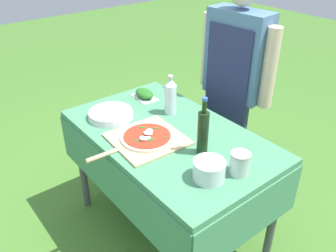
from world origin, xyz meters
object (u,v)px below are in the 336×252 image
(plate_stack, at_px, (111,114))
(sauce_jar, at_px, (240,164))
(pizza_on_peel, at_px, (146,138))
(mixing_tub, at_px, (209,170))
(prep_table, at_px, (169,147))
(oil_bottle, at_px, (203,132))
(herb_container, at_px, (144,94))
(person_cook, at_px, (235,76))
(water_bottle, at_px, (170,96))

(plate_stack, distance_m, sauce_jar, 0.86)
(pizza_on_peel, xyz_separation_m, sauce_jar, (0.50, 0.18, 0.04))
(mixing_tub, relative_size, sauce_jar, 1.34)
(prep_table, height_order, oil_bottle, oil_bottle)
(plate_stack, relative_size, sauce_jar, 2.40)
(sauce_jar, bearing_deg, mixing_tub, -113.56)
(herb_container, relative_size, mixing_tub, 1.25)
(mixing_tub, distance_m, plate_stack, 0.78)
(pizza_on_peel, distance_m, oil_bottle, 0.33)
(prep_table, bearing_deg, person_cook, 100.02)
(oil_bottle, relative_size, mixing_tub, 2.07)
(pizza_on_peel, bearing_deg, herb_container, 148.92)
(person_cook, bearing_deg, herb_container, 51.32)
(herb_container, bearing_deg, pizza_on_peel, -34.44)
(person_cook, relative_size, plate_stack, 5.60)
(water_bottle, bearing_deg, person_cook, 83.34)
(pizza_on_peel, height_order, sauce_jar, sauce_jar)
(oil_bottle, height_order, mixing_tub, oil_bottle)
(oil_bottle, distance_m, plate_stack, 0.64)
(mixing_tub, bearing_deg, plate_stack, -176.01)
(prep_table, xyz_separation_m, water_bottle, (-0.17, 0.15, 0.21))
(oil_bottle, relative_size, sauce_jar, 2.77)
(person_cook, height_order, mixing_tub, person_cook)
(oil_bottle, bearing_deg, person_cook, 120.12)
(pizza_on_peel, relative_size, water_bottle, 2.22)
(person_cook, relative_size, water_bottle, 6.13)
(herb_container, bearing_deg, sauce_jar, -7.17)
(water_bottle, distance_m, plate_stack, 0.37)
(pizza_on_peel, xyz_separation_m, plate_stack, (-0.34, -0.02, 0.01))
(oil_bottle, relative_size, plate_stack, 1.16)
(pizza_on_peel, bearing_deg, person_cook, 100.57)
(person_cook, relative_size, pizza_on_peel, 2.76)
(sauce_jar, bearing_deg, plate_stack, -167.12)
(oil_bottle, height_order, sauce_jar, oil_bottle)
(oil_bottle, bearing_deg, plate_stack, -164.25)
(water_bottle, bearing_deg, oil_bottle, -18.12)
(prep_table, distance_m, oil_bottle, 0.34)
(pizza_on_peel, bearing_deg, mixing_tub, 8.43)
(oil_bottle, xyz_separation_m, sauce_jar, (0.23, 0.02, -0.07))
(plate_stack, bearing_deg, mixing_tub, 3.99)
(water_bottle, bearing_deg, herb_container, -179.27)
(oil_bottle, distance_m, mixing_tub, 0.22)
(water_bottle, height_order, herb_container, water_bottle)
(oil_bottle, xyz_separation_m, water_bottle, (-0.43, 0.14, -0.01))
(prep_table, relative_size, oil_bottle, 3.99)
(oil_bottle, relative_size, herb_container, 1.65)
(sauce_jar, bearing_deg, prep_table, -176.21)
(plate_stack, xyz_separation_m, sauce_jar, (0.84, 0.19, 0.03))
(water_bottle, relative_size, mixing_tub, 1.64)
(person_cook, relative_size, mixing_tub, 10.03)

